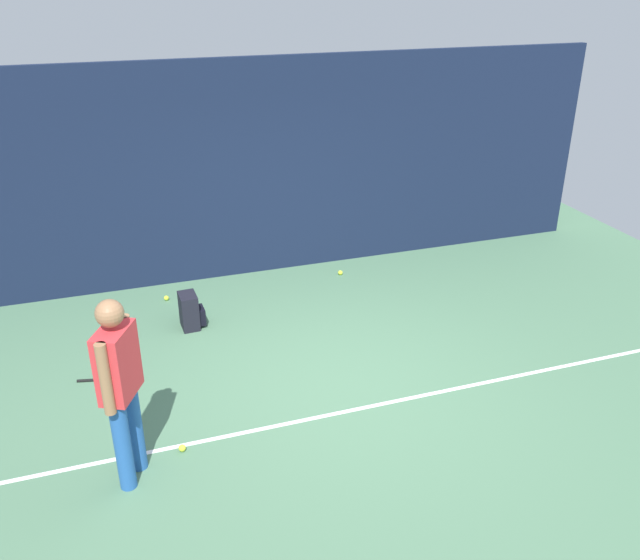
{
  "coord_description": "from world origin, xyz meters",
  "views": [
    {
      "loc": [
        -1.99,
        -5.52,
        3.97
      ],
      "look_at": [
        0.0,
        0.4,
        1.0
      ],
      "focal_mm": 37.12,
      "sensor_mm": 36.0,
      "label": 1
    }
  ],
  "objects_px": {
    "tennis_ball_near_player": "(340,273)",
    "tennis_ball_by_fence": "(182,448)",
    "tennis_player": "(120,382)",
    "tennis_racket": "(118,379)",
    "tennis_ball_mid_court": "(166,298)",
    "backpack": "(190,311)"
  },
  "relations": [
    {
      "from": "tennis_player",
      "to": "tennis_ball_by_fence",
      "type": "relative_size",
      "value": 25.76
    },
    {
      "from": "backpack",
      "to": "tennis_ball_by_fence",
      "type": "bearing_deg",
      "value": 166.87
    },
    {
      "from": "tennis_ball_by_fence",
      "to": "tennis_ball_mid_court",
      "type": "bearing_deg",
      "value": 85.88
    },
    {
      "from": "tennis_player",
      "to": "tennis_racket",
      "type": "xyz_separation_m",
      "value": [
        -0.05,
        1.57,
        -0.95
      ]
    },
    {
      "from": "tennis_ball_near_player",
      "to": "tennis_ball_by_fence",
      "type": "xyz_separation_m",
      "value": [
        -2.66,
        -3.1,
        0.0
      ]
    },
    {
      "from": "tennis_ball_near_player",
      "to": "tennis_ball_by_fence",
      "type": "height_order",
      "value": "same"
    },
    {
      "from": "tennis_player",
      "to": "tennis_ball_by_fence",
      "type": "bearing_deg",
      "value": 140.7
    },
    {
      "from": "tennis_racket",
      "to": "backpack",
      "type": "height_order",
      "value": "backpack"
    },
    {
      "from": "tennis_ball_by_fence",
      "to": "tennis_ball_mid_court",
      "type": "distance_m",
      "value": 3.09
    },
    {
      "from": "tennis_player",
      "to": "tennis_ball_by_fence",
      "type": "xyz_separation_m",
      "value": [
        0.44,
        0.2,
        -0.93
      ]
    },
    {
      "from": "tennis_ball_by_fence",
      "to": "tennis_ball_mid_court",
      "type": "relative_size",
      "value": 1.0
    },
    {
      "from": "tennis_racket",
      "to": "tennis_ball_by_fence",
      "type": "distance_m",
      "value": 1.46
    },
    {
      "from": "backpack",
      "to": "tennis_ball_near_player",
      "type": "xyz_separation_m",
      "value": [
        2.23,
        0.83,
        -0.18
      ]
    },
    {
      "from": "backpack",
      "to": "tennis_ball_near_player",
      "type": "height_order",
      "value": "backpack"
    },
    {
      "from": "tennis_player",
      "to": "backpack",
      "type": "relative_size",
      "value": 3.86
    },
    {
      "from": "tennis_ball_by_fence",
      "to": "tennis_player",
      "type": "bearing_deg",
      "value": -155.84
    },
    {
      "from": "tennis_player",
      "to": "tennis_racket",
      "type": "bearing_deg",
      "value": -151.48
    },
    {
      "from": "backpack",
      "to": "tennis_ball_near_player",
      "type": "distance_m",
      "value": 2.39
    },
    {
      "from": "tennis_racket",
      "to": "tennis_ball_by_fence",
      "type": "bearing_deg",
      "value": -57.89
    },
    {
      "from": "tennis_racket",
      "to": "tennis_ball_mid_court",
      "type": "xyz_separation_m",
      "value": [
        0.71,
        1.71,
        0.02
      ]
    },
    {
      "from": "tennis_ball_near_player",
      "to": "tennis_ball_mid_court",
      "type": "relative_size",
      "value": 1.0
    },
    {
      "from": "tennis_racket",
      "to": "backpack",
      "type": "bearing_deg",
      "value": 56.7
    }
  ]
}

